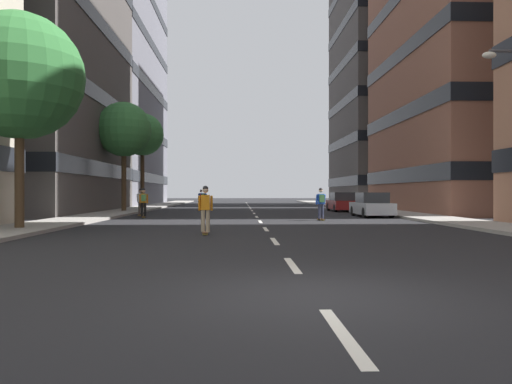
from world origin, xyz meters
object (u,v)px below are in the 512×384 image
at_px(skater_1, 204,198).
at_px(skater_3, 141,201).
at_px(parked_car_mid, 372,206).
at_px(street_tree_near, 19,76).
at_px(skater_0, 205,207).
at_px(parked_car_near, 342,203).
at_px(street_tree_mid, 142,135).
at_px(street_tree_far, 124,130).
at_px(skater_4, 321,202).
at_px(skater_2, 144,201).
at_px(skater_5, 201,198).

relative_size(skater_1, skater_3, 1.00).
height_order(parked_car_mid, street_tree_near, street_tree_near).
relative_size(parked_car_mid, skater_0, 2.47).
height_order(parked_car_near, street_tree_mid, street_tree_mid).
height_order(parked_car_near, skater_0, skater_0).
bearing_deg(skater_3, street_tree_far, 113.51).
height_order(street_tree_far, skater_4, street_tree_far).
relative_size(street_tree_far, skater_0, 4.63).
height_order(skater_0, skater_2, same).
distance_m(street_tree_mid, street_tree_far, 7.15).
xyz_separation_m(skater_2, skater_3, (-0.61, 2.23, -0.03)).
bearing_deg(skater_5, street_tree_far, -129.46).
bearing_deg(street_tree_near, parked_car_mid, 31.56).
relative_size(skater_1, skater_5, 1.00).
bearing_deg(parked_car_near, skater_2, -146.79).
height_order(street_tree_near, skater_5, street_tree_near).
bearing_deg(street_tree_mid, skater_2, -78.66).
distance_m(parked_car_mid, skater_4, 5.33).
bearing_deg(street_tree_mid, street_tree_near, -90.00).
bearing_deg(street_tree_near, skater_3, 79.17).
bearing_deg(skater_5, skater_1, -78.04).
bearing_deg(skater_5, skater_3, -104.20).
distance_m(skater_0, skater_4, 10.28).
relative_size(parked_car_near, parked_car_mid, 1.00).
relative_size(skater_0, skater_2, 1.00).
distance_m(skater_3, skater_5, 12.25).
height_order(street_tree_mid, skater_0, street_tree_mid).
bearing_deg(skater_0, parked_car_mid, 52.25).
relative_size(street_tree_near, street_tree_far, 1.03).
bearing_deg(parked_car_near, street_tree_far, -174.71).
relative_size(skater_1, skater_2, 1.00).
bearing_deg(street_tree_mid, skater_5, -6.83).
xyz_separation_m(parked_car_mid, skater_3, (-14.64, 1.81, 0.29)).
xyz_separation_m(parked_car_mid, skater_1, (-11.28, 12.01, 0.32)).
bearing_deg(skater_2, parked_car_near, 33.21).
distance_m(street_tree_near, skater_4, 15.65).
bearing_deg(skater_2, skater_5, 80.38).
distance_m(street_tree_near, skater_3, 13.48).
bearing_deg(skater_3, skater_0, -69.94).
xyz_separation_m(street_tree_near, skater_2, (2.96, 10.01, -5.12)).
bearing_deg(street_tree_far, parked_car_near, 5.29).
bearing_deg(skater_0, skater_3, 110.06).
xyz_separation_m(street_tree_far, skater_0, (7.48, -19.46, -5.28)).
height_order(street_tree_near, skater_3, street_tree_near).
height_order(street_tree_near, street_tree_far, street_tree_near).
bearing_deg(parked_car_mid, street_tree_mid, 139.85).
bearing_deg(street_tree_mid, skater_3, -79.40).
bearing_deg(street_tree_far, parked_car_mid, -22.95).
height_order(skater_1, skater_2, same).
relative_size(parked_car_mid, street_tree_far, 0.53).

